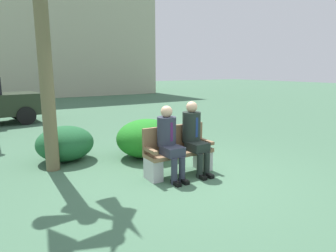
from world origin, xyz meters
name	(u,v)px	position (x,y,z in m)	size (l,w,h in m)	color
ground_plane	(192,177)	(0.00, 0.00, 0.00)	(80.00, 80.00, 0.00)	#40674B
park_bench	(178,153)	(-0.10, 0.33, 0.39)	(1.31, 0.44, 0.90)	brown
seated_man_left	(169,139)	(-0.36, 0.21, 0.73)	(0.34, 0.72, 1.30)	#2D3342
seated_man_right	(194,134)	(0.19, 0.21, 0.75)	(0.34, 0.72, 1.35)	#1E2823
shrub_near_bench	(147,138)	(-0.09, 1.59, 0.42)	(1.36, 1.24, 0.85)	#1F751F
shrub_mid_lawn	(65,143)	(-1.70, 2.26, 0.37)	(1.19, 1.09, 0.75)	#1E592F
building_backdrop	(59,23)	(2.20, 20.05, 5.42)	(13.95, 6.32, 10.80)	#AAA98F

